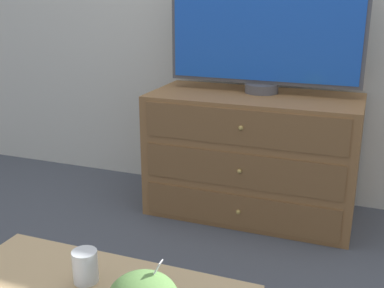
# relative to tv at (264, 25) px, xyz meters

# --- Properties ---
(ground_plane) EXTENTS (12.00, 12.00, 0.00)m
(ground_plane) POSITION_rel_tv_xyz_m (0.06, 0.22, -1.04)
(ground_plane) COLOR #474C56
(dresser) EXTENTS (1.12, 0.54, 0.68)m
(dresser) POSITION_rel_tv_xyz_m (-0.02, -0.08, -0.70)
(dresser) COLOR olive
(dresser) RESTS_ON ground_plane
(tv) EXTENTS (1.04, 0.18, 0.70)m
(tv) POSITION_rel_tv_xyz_m (0.00, 0.00, 0.00)
(tv) COLOR #515156
(tv) RESTS_ON dresser
(drink_cup) EXTENTS (0.07, 0.07, 0.10)m
(drink_cup) POSITION_rel_tv_xyz_m (-0.16, -1.52, -0.60)
(drink_cup) COLOR beige
(drink_cup) RESTS_ON coffee_table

